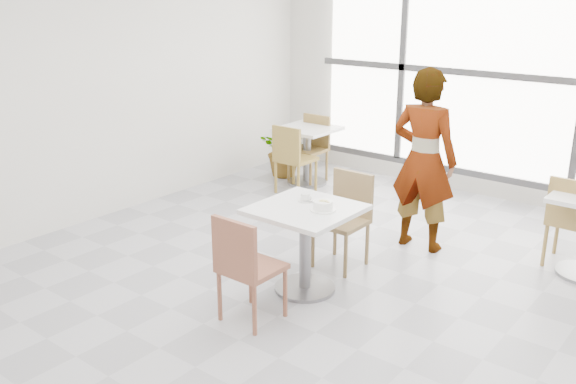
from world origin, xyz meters
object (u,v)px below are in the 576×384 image
Objects in this scene: person at (424,160)px; bg_table_left at (307,147)px; bg_chair_left_near at (292,155)px; oatmeal_bowl at (323,205)px; chair_far at (346,213)px; bg_chair_right_near at (573,217)px; bg_chair_left_far at (312,144)px; coffee_cup at (306,198)px; plant_left at (286,150)px; chair_near at (245,263)px; main_table at (305,233)px.

person is 2.37× the size of bg_table_left.
bg_chair_left_near is (-2.02, 0.52, -0.39)m from person.
oatmeal_bowl is 0.24× the size of bg_chair_left_near.
bg_table_left is at bearing -75.70° from bg_chair_left_near.
oatmeal_bowl is 0.28× the size of bg_table_left.
bg_table_left is (-2.14, 0.99, -0.40)m from person.
chair_far is at bearing 141.92° from bg_chair_left_near.
chair_far is 1.00× the size of bg_chair_right_near.
bg_table_left is 0.86× the size of bg_chair_left_far.
bg_chair_right_near reaches higher than coffee_cup.
coffee_cup is at bearing -48.24° from plant_left.
plant_left is at bearing 139.81° from chair_far.
chair_near is 1.00× the size of bg_chair_left_far.
bg_chair_left_near is at bearing -45.93° from plant_left.
chair_far reaches higher than bg_table_left.
plant_left is (-0.54, 0.56, -0.14)m from bg_chair_left_near.
bg_chair_right_near is at bearing 49.08° from main_table.
bg_chair_right_near reaches higher than main_table.
main_table is at bearing 49.08° from bg_chair_right_near.
oatmeal_bowl is 3.16m from bg_table_left.
plant_left is (-2.25, 2.54, -0.16)m from main_table.
bg_table_left is at bearing -9.76° from bg_chair_right_near.
chair_far is 0.74m from oatmeal_bowl.
bg_chair_left_far is (-0.04, 0.15, 0.01)m from bg_table_left.
chair_near reaches higher than plant_left.
bg_chair_left_near reaches higher than bg_table_left.
chair_far is 2.04m from bg_chair_right_near.
oatmeal_bowl is at bearing -46.24° from plant_left.
chair_near is at bearing -61.03° from bg_chair_left_far.
person reaches higher than main_table.
bg_chair_left_far is at bearing -30.92° from person.
main_table is 0.92× the size of chair_near.
chair_far is (-0.04, 0.67, -0.02)m from main_table.
oatmeal_bowl is at bearing -103.86° from chair_near.
main_table is 2.61m from bg_chair_left_near.
bg_chair_left_far is (-2.02, 2.58, -0.29)m from oatmeal_bowl.
bg_chair_left_near is (-1.61, 1.85, -0.28)m from coffee_cup.
bg_chair_left_near and bg_chair_left_far have the same top height.
chair_near is 0.89m from coffee_cup.
chair_far and bg_chair_left_far have the same top height.
oatmeal_bowl is at bearing 51.58° from bg_chair_right_near.
bg_table_left is at bearing 135.08° from chair_far.
bg_chair_right_near is (3.45, -0.59, 0.01)m from bg_table_left.
coffee_cup is 2.46m from bg_chair_right_near.
bg_chair_right_near is (3.32, -0.12, 0.00)m from bg_chair_left_near.
chair_far is 5.47× the size of coffee_cup.
bg_table_left is 1.03× the size of plant_left.
bg_chair_left_near reaches higher than plant_left.
chair_near is at bearing -55.69° from plant_left.
bg_table_left is at bearing 126.67° from main_table.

